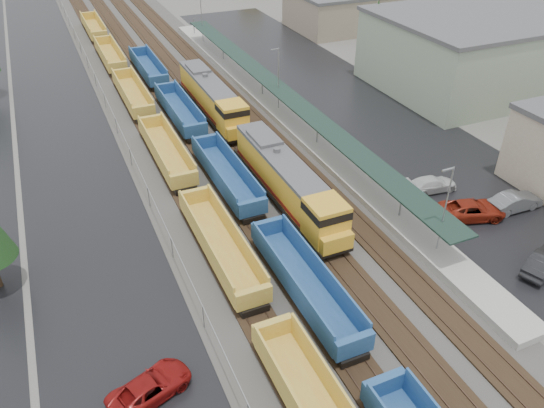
{
  "coord_description": "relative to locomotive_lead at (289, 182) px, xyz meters",
  "views": [
    {
      "loc": [
        -15.44,
        -4.65,
        26.46
      ],
      "look_at": [
        -0.54,
        29.15,
        2.0
      ],
      "focal_mm": 35.0,
      "sensor_mm": 36.0,
      "label": 1
    }
  ],
  "objects": [
    {
      "name": "trackbed",
      "position": [
        -2.0,
        28.74,
        -2.16
      ],
      "size": [
        14.6,
        160.0,
        0.22
      ],
      "color": "black",
      "rests_on": "ground"
    },
    {
      "name": "west_parking_lot",
      "position": [
        -17.0,
        28.74,
        -2.31
      ],
      "size": [
        10.0,
        160.0,
        0.02
      ],
      "primitive_type": "cube",
      "color": "black",
      "rests_on": "ground"
    },
    {
      "name": "locomotive_lead",
      "position": [
        0.0,
        0.0,
        0.0
      ],
      "size": [
        2.9,
        19.13,
        4.33
      ],
      "color": "black",
      "rests_on": "ground"
    },
    {
      "name": "parked_car_west_c",
      "position": [
        -15.97,
        -15.08,
        -1.62
      ],
      "size": [
        3.95,
        5.54,
        1.4
      ],
      "primitive_type": "imported",
      "rotation": [
        0.0,
        0.0,
        1.93
      ],
      "color": "maroon",
      "rests_on": "ground"
    },
    {
      "name": "ballast_strip",
      "position": [
        -2.0,
        28.74,
        -2.28
      ],
      "size": [
        20.0,
        160.0,
        0.08
      ],
      "primitive_type": "cube",
      "color": "#302D2B",
      "rests_on": "ground"
    },
    {
      "name": "chainlink_fence",
      "position": [
        -11.5,
        27.18,
        -0.71
      ],
      "size": [
        0.08,
        160.04,
        2.02
      ],
      "color": "gray",
      "rests_on": "ground"
    },
    {
      "name": "parked_car_east_a",
      "position": [
        13.74,
        -15.99,
        -1.53
      ],
      "size": [
        3.31,
        5.09,
        1.59
      ],
      "primitive_type": "imported",
      "rotation": [
        0.0,
        0.0,
        1.94
      ],
      "color": "black",
      "rests_on": "ground"
    },
    {
      "name": "parked_car_east_e",
      "position": [
        17.97,
        -8.83,
        -1.5
      ],
      "size": [
        1.85,
        5.04,
        1.65
      ],
      "primitive_type": "imported",
      "rotation": [
        0.0,
        0.0,
        1.55
      ],
      "color": "#5A5D5F",
      "rests_on": "ground"
    },
    {
      "name": "east_commuter_lot",
      "position": [
        17.0,
        18.74,
        -2.31
      ],
      "size": [
        16.0,
        100.0,
        0.02
      ],
      "primitive_type": "cube",
      "color": "black",
      "rests_on": "ground"
    },
    {
      "name": "station_platform",
      "position": [
        7.5,
        18.75,
        -1.59
      ],
      "size": [
        3.0,
        80.0,
        8.0
      ],
      "color": "#9E9B93",
      "rests_on": "ground"
    },
    {
      "name": "parked_car_east_b",
      "position": [
        13.6,
        -8.27,
        -1.52
      ],
      "size": [
        4.21,
        6.3,
        1.6
      ],
      "primitive_type": "imported",
      "rotation": [
        0.0,
        0.0,
        1.28
      ],
      "color": "maroon",
      "rests_on": "ground"
    },
    {
      "name": "locomotive_trail",
      "position": [
        0.0,
        21.0,
        0.0
      ],
      "size": [
        2.9,
        19.13,
        4.33
      ],
      "color": "black",
      "rests_on": "ground"
    },
    {
      "name": "well_string_yellow",
      "position": [
        -8.0,
        12.23,
        -1.14
      ],
      "size": [
        2.68,
        115.3,
        2.37
      ],
      "color": "gold",
      "rests_on": "ground"
    },
    {
      "name": "industrial_buildings",
      "position": [
        35.76,
        14.59,
        1.93
      ],
      "size": [
        32.52,
        75.3,
        9.5
      ],
      "color": "tan",
      "rests_on": "ground"
    },
    {
      "name": "tree_east",
      "position": [
        26.0,
        26.74,
        4.15
      ],
      "size": [
        4.4,
        4.4,
        10.0
      ],
      "color": "#332316",
      "rests_on": "ground"
    },
    {
      "name": "parked_car_east_c",
      "position": [
        13.28,
        -3.29,
        -1.62
      ],
      "size": [
        2.52,
        5.05,
        1.41
      ],
      "primitive_type": "imported",
      "rotation": [
        0.0,
        0.0,
        1.46
      ],
      "color": "silver",
      "rests_on": "ground"
    },
    {
      "name": "well_string_blue",
      "position": [
        -4.0,
        -2.96,
        -1.14
      ],
      "size": [
        2.69,
        95.94,
        2.39
      ],
      "color": "navy",
      "rests_on": "ground"
    }
  ]
}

